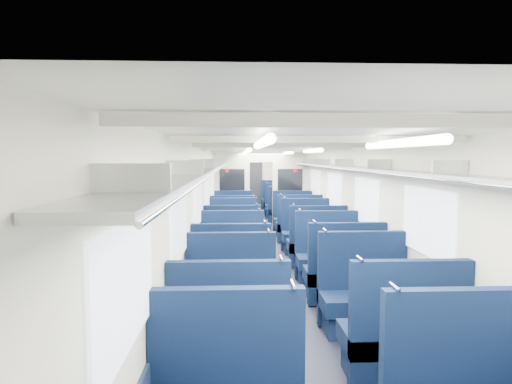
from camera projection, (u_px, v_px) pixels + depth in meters
The scene contains 37 objects.
floor at pixel (269, 250), 10.12m from camera, with size 2.80×18.00×0.01m, color black.
ceiling at pixel (269, 148), 9.93m from camera, with size 2.80×18.00×0.01m, color silver.
wall_left at pixel (208, 200), 9.96m from camera, with size 0.02×18.00×2.35m, color beige.
dado_left at pixel (209, 236), 10.03m from camera, with size 0.03×17.90×0.70m, color #0F1A32.
wall_right at pixel (329, 199), 10.09m from camera, with size 0.02×18.00×2.35m, color beige.
dado_right at pixel (328, 235), 10.15m from camera, with size 0.03×17.90×0.70m, color #0F1A32.
wall_far at pixel (253, 180), 18.99m from camera, with size 2.80×0.02×2.35m, color beige.
luggage_rack_left at pixel (216, 165), 9.91m from camera, with size 0.36×17.40×0.18m.
luggage_rack_right at pixel (322, 165), 10.02m from camera, with size 0.36×17.40×0.18m.
windows at pixel (271, 191), 9.55m from camera, with size 2.78×15.60×0.75m.
ceiling_fittings at pixel (270, 151), 9.68m from camera, with size 2.70×16.06×0.11m.
end_door at pixel (253, 184), 18.94m from camera, with size 0.75×0.06×2.00m, color black.
bulkhead at pixel (261, 188), 13.20m from camera, with size 2.80×0.10×2.35m.
seat_4 at pixel (229, 343), 4.15m from camera, with size 1.12×0.62×1.25m.
seat_5 at pixel (403, 342), 4.17m from camera, with size 1.12×0.62×1.25m.
seat_6 at pixel (231, 302), 5.32m from camera, with size 1.12×0.62×1.25m.
seat_7 at pixel (365, 300), 5.40m from camera, with size 1.12×0.62×1.25m.
seat_8 at pixel (232, 279), 6.35m from camera, with size 1.12×0.62×1.25m.
seat_9 at pixel (344, 277), 6.45m from camera, with size 1.12×0.62×1.25m.
seat_10 at pixel (232, 259), 7.56m from camera, with size 1.12×0.62×1.25m.
seat_11 at pixel (328, 260), 7.52m from camera, with size 1.12×0.62×1.25m.
seat_12 at pixel (233, 246), 8.71m from camera, with size 1.12×0.62×1.25m.
seat_13 at pixel (317, 247), 8.63m from camera, with size 1.12×0.62×1.25m.
seat_14 at pixel (233, 235), 9.94m from camera, with size 1.12×0.62×1.25m.
seat_15 at pixel (307, 235), 9.85m from camera, with size 1.12×0.62×1.25m.
seat_16 at pixel (233, 228), 10.85m from camera, with size 1.12×0.62×1.25m.
seat_17 at pixel (299, 227), 11.07m from camera, with size 1.12×0.62×1.25m.
seat_18 at pixel (234, 221), 12.11m from camera, with size 1.12×0.62×1.25m.
seat_19 at pixel (293, 221), 12.09m from camera, with size 1.12×0.62×1.25m.
seat_20 at pixel (234, 212), 14.19m from camera, with size 1.12×0.62×1.25m.
seat_21 at pixel (285, 212), 14.20m from camera, with size 1.12×0.62×1.25m.
seat_22 at pixel (234, 208), 15.33m from camera, with size 1.12×0.62×1.25m.
seat_23 at pixel (281, 207), 15.47m from camera, with size 1.12×0.62×1.25m.
seat_24 at pixel (234, 204), 16.39m from camera, with size 1.12×0.62×1.25m.
seat_25 at pixel (278, 204), 16.42m from camera, with size 1.12×0.62×1.25m.
seat_26 at pixel (234, 201), 17.53m from camera, with size 1.12×0.62×1.25m.
seat_27 at pixel (275, 201), 17.78m from camera, with size 1.12×0.62×1.25m.
Camera 1 is at (-0.76, -9.96, 2.15)m, focal length 30.63 mm.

